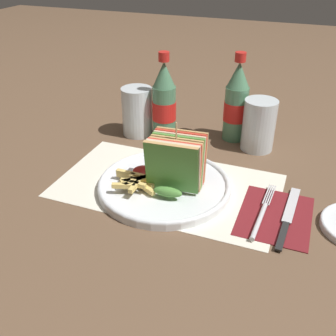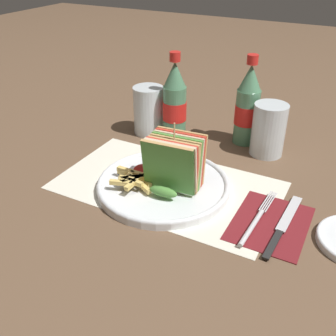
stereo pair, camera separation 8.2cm
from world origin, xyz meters
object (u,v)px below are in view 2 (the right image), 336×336
(glass_far, at_px, (149,110))
(coke_bottle_near, at_px, (175,103))
(club_sandwich, at_px, (172,163))
(fork, at_px, (255,222))
(plate_main, at_px, (164,185))
(knife, at_px, (283,226))
(coke_bottle_far, at_px, (247,107))
(glass_near, at_px, (268,133))

(glass_far, bearing_deg, coke_bottle_near, 2.38)
(club_sandwich, bearing_deg, fork, -7.40)
(plate_main, xyz_separation_m, glass_far, (-0.16, 0.22, 0.05))
(plate_main, height_order, knife, plate_main)
(club_sandwich, bearing_deg, plate_main, 166.62)
(coke_bottle_far, distance_m, glass_far, 0.25)
(knife, bearing_deg, club_sandwich, -179.22)
(club_sandwich, height_order, knife, club_sandwich)
(glass_far, bearing_deg, knife, -29.69)
(coke_bottle_near, height_order, coke_bottle_far, same)
(club_sandwich, xyz_separation_m, fork, (0.18, -0.02, -0.06))
(coke_bottle_near, xyz_separation_m, glass_far, (-0.07, -0.00, -0.03))
(club_sandwich, distance_m, glass_near, 0.29)
(knife, bearing_deg, coke_bottle_far, 122.66)
(plate_main, height_order, coke_bottle_near, coke_bottle_near)
(plate_main, height_order, glass_far, glass_far)
(coke_bottle_near, bearing_deg, club_sandwich, -64.06)
(fork, distance_m, coke_bottle_far, 0.35)
(plate_main, xyz_separation_m, knife, (0.25, -0.01, -0.00))
(club_sandwich, bearing_deg, knife, -2.07)
(coke_bottle_near, bearing_deg, knife, -35.10)
(plate_main, relative_size, club_sandwich, 1.98)
(coke_bottle_far, bearing_deg, glass_far, -165.21)
(plate_main, height_order, coke_bottle_far, coke_bottle_far)
(knife, distance_m, coke_bottle_near, 0.43)
(club_sandwich, xyz_separation_m, coke_bottle_far, (0.06, 0.29, 0.03))
(coke_bottle_near, relative_size, glass_far, 1.77)
(club_sandwich, relative_size, coke_bottle_near, 0.63)
(plate_main, relative_size, coke_bottle_far, 1.24)
(club_sandwich, relative_size, fork, 0.75)
(plate_main, relative_size, knife, 1.37)
(coke_bottle_far, relative_size, glass_near, 1.77)
(plate_main, xyz_separation_m, glass_near, (0.15, 0.25, 0.04))
(knife, relative_size, coke_bottle_near, 0.91)
(coke_bottle_far, bearing_deg, coke_bottle_near, -160.11)
(glass_near, bearing_deg, knife, -68.18)
(plate_main, bearing_deg, club_sandwich, -13.38)
(coke_bottle_far, bearing_deg, glass_near, -28.21)
(plate_main, xyz_separation_m, club_sandwich, (0.02, -0.01, 0.06))
(club_sandwich, xyz_separation_m, glass_far, (-0.19, 0.23, -0.01))
(glass_near, height_order, glass_far, same)
(plate_main, distance_m, fork, 0.21)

